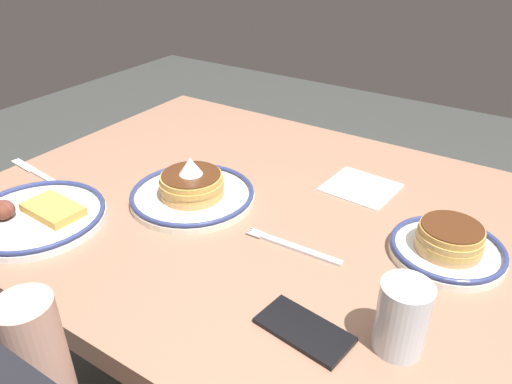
% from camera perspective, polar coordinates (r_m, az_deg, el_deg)
% --- Properties ---
extents(dining_table, '(1.22, 0.92, 0.74)m').
position_cam_1_polar(dining_table, '(1.11, 0.28, -5.57)').
color(dining_table, '#976C55').
rests_on(dining_table, ground_plane).
extents(plate_near_main, '(0.21, 0.21, 0.06)m').
position_cam_1_polar(plate_near_main, '(0.96, 21.43, -5.78)').
color(plate_near_main, white).
rests_on(plate_near_main, dining_table).
extents(plate_center_pancakes, '(0.27, 0.27, 0.10)m').
position_cam_1_polar(plate_center_pancakes, '(1.07, -7.42, 0.15)').
color(plate_center_pancakes, silver).
rests_on(plate_center_pancakes, dining_table).
extents(plate_far_companion, '(0.28, 0.28, 0.05)m').
position_cam_1_polar(plate_far_companion, '(1.09, -24.29, -2.54)').
color(plate_far_companion, white).
rests_on(plate_far_companion, dining_table).
extents(drinking_glass, '(0.07, 0.07, 0.11)m').
position_cam_1_polar(drinking_glass, '(0.74, 16.55, -14.09)').
color(drinking_glass, silver).
rests_on(drinking_glass, dining_table).
extents(cell_phone, '(0.15, 0.09, 0.01)m').
position_cam_1_polar(cell_phone, '(0.77, 5.61, -15.66)').
color(cell_phone, black).
rests_on(cell_phone, dining_table).
extents(paper_napkin, '(0.16, 0.15, 0.00)m').
position_cam_1_polar(paper_napkin, '(1.14, 12.07, 0.53)').
color(paper_napkin, white).
rests_on(paper_napkin, dining_table).
extents(fork_near, '(0.20, 0.02, 0.01)m').
position_cam_1_polar(fork_near, '(0.93, 4.22, -6.32)').
color(fork_near, silver).
rests_on(fork_near, dining_table).
extents(butter_knife, '(0.21, 0.04, 0.01)m').
position_cam_1_polar(butter_knife, '(1.29, -24.15, 2.08)').
color(butter_knife, silver).
rests_on(butter_knife, dining_table).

